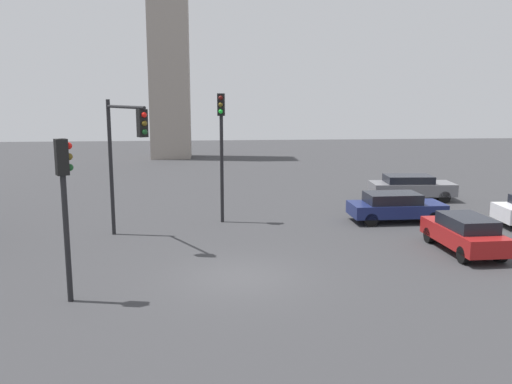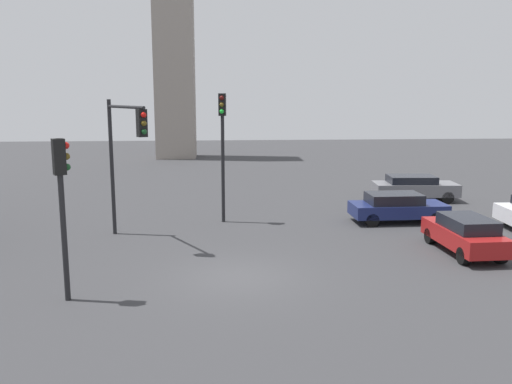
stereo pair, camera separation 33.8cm
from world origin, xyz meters
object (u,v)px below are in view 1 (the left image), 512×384
Objects in this scene: traffic_light_1 at (64,189)px; car_2 at (411,187)px; traffic_light_2 at (221,135)px; car_1 at (464,233)px; traffic_light_0 at (125,142)px; car_0 at (395,206)px.

traffic_light_1 is 1.00× the size of car_2.
traffic_light_2 reaches higher than car_1.
traffic_light_2 is 11.15m from car_1.
traffic_light_1 is at bearing -36.79° from traffic_light_0.
traffic_light_2 reaches higher than traffic_light_0.
traffic_light_1 is (-0.78, -6.19, -0.77)m from traffic_light_0.
traffic_light_2 is (3.86, 3.29, 0.04)m from traffic_light_0.
car_1 is (8.93, -5.78, -3.34)m from traffic_light_2.
traffic_light_2 reaches higher than car_2.
traffic_light_0 reaches higher than car_1.
traffic_light_0 reaches higher than car_2.
car_2 is at bearing 60.92° from car_0.
car_1 is at bearing 49.39° from traffic_light_0.
traffic_light_1 is at bearing -134.09° from car_2.
traffic_light_1 reaches higher than car_1.
car_1 is at bearing -81.23° from car_0.
traffic_light_2 is at bearing 100.84° from traffic_light_0.
traffic_light_0 reaches higher than car_0.
traffic_light_2 is 12.07m from car_2.
traffic_light_2 is 1.27× the size of car_2.
traffic_light_0 is at bearing -168.29° from car_0.
car_1 is at bearing 64.78° from traffic_light_2.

